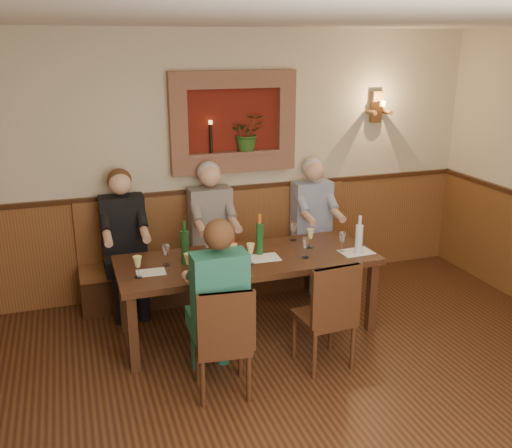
{
  "coord_description": "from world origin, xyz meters",
  "views": [
    {
      "loc": [
        -1.5,
        -2.86,
        2.66
      ],
      "look_at": [
        0.1,
        1.9,
        1.05
      ],
      "focal_mm": 40.0,
      "sensor_mm": 36.0,
      "label": 1
    }
  ],
  "objects": [
    {
      "name": "wine_glass_11",
      "position": [
        0.59,
        2.16,
        0.85
      ],
      "size": [
        0.08,
        0.08,
        0.19
      ],
      "primitive_type": null,
      "color": "white",
      "rests_on": "dining_table"
    },
    {
      "name": "wine_bottle_green_a",
      "position": [
        0.13,
        1.9,
        0.91
      ],
      "size": [
        0.09,
        0.09,
        0.39
      ],
      "rotation": [
        0.0,
        0.0,
        -0.32
      ],
      "color": "#19471E",
      "rests_on": "dining_table"
    },
    {
      "name": "person_bench_right",
      "position": [
        1.06,
        2.69,
        0.6
      ],
      "size": [
        0.43,
        0.53,
        1.45
      ],
      "color": "navy",
      "rests_on": "ground"
    },
    {
      "name": "wall_niche",
      "position": [
        0.24,
        2.94,
        1.81
      ],
      "size": [
        1.36,
        0.3,
        1.06
      ],
      "color": "#5E160D",
      "rests_on": "ground"
    },
    {
      "name": "wine_glass_6",
      "position": [
        0.51,
        1.67,
        0.85
      ],
      "size": [
        0.08,
        0.08,
        0.19
      ],
      "primitive_type": null,
      "color": "white",
      "rests_on": "dining_table"
    },
    {
      "name": "wine_glass_4",
      "position": [
        -0.02,
        1.69,
        0.85
      ],
      "size": [
        0.08,
        0.08,
        0.19
      ],
      "primitive_type": null,
      "color": "#DEE287",
      "rests_on": "dining_table"
    },
    {
      "name": "person_chair_front",
      "position": [
        -0.5,
        1.07,
        0.59
      ],
      "size": [
        0.42,
        0.52,
        1.43
      ],
      "color": "#174153",
      "rests_on": "ground"
    },
    {
      "name": "water_bottle",
      "position": [
        1.01,
        1.6,
        0.9
      ],
      "size": [
        0.08,
        0.08,
        0.38
      ],
      "rotation": [
        0.0,
        0.0,
        0.1
      ],
      "color": "silver",
      "rests_on": "dining_table"
    },
    {
      "name": "room_shell",
      "position": [
        0.0,
        0.0,
        1.89
      ],
      "size": [
        6.04,
        6.04,
        2.82
      ],
      "color": "#C1B192",
      "rests_on": "ground"
    },
    {
      "name": "tasting_sheet_c",
      "position": [
        1.02,
        1.65,
        0.75
      ],
      "size": [
        0.32,
        0.23,
        0.0
      ],
      "primitive_type": "cube",
      "rotation": [
        0.0,
        0.0,
        0.05
      ],
      "color": "white",
      "rests_on": "dining_table"
    },
    {
      "name": "tasting_sheet_d",
      "position": [
        -0.4,
        1.57,
        0.75
      ],
      "size": [
        0.25,
        0.19,
        0.0
      ],
      "primitive_type": "cube",
      "rotation": [
        0.0,
        0.0,
        0.05
      ],
      "color": "white",
      "rests_on": "dining_table"
    },
    {
      "name": "tasting_sheet_b",
      "position": [
        0.13,
        1.79,
        0.75
      ],
      "size": [
        0.32,
        0.23,
        0.0
      ],
      "primitive_type": "cube",
      "rotation": [
        0.0,
        0.0,
        -0.05
      ],
      "color": "white",
      "rests_on": "dining_table"
    },
    {
      "name": "wine_glass_3",
      "position": [
        -0.35,
        1.96,
        0.85
      ],
      "size": [
        0.08,
        0.08,
        0.19
      ],
      "primitive_type": null,
      "color": "white",
      "rests_on": "dining_table"
    },
    {
      "name": "chair_near_right",
      "position": [
        0.43,
        1.06,
        0.28
      ],
      "size": [
        0.46,
        0.46,
        0.97
      ],
      "rotation": [
        0.0,
        0.0,
        0.08
      ],
      "color": "#3B2011",
      "rests_on": "ground"
    },
    {
      "name": "wine_glass_10",
      "position": [
        -0.17,
        1.73,
        0.85
      ],
      "size": [
        0.08,
        0.08,
        0.19
      ],
      "primitive_type": null,
      "color": "#DEE287",
      "rests_on": "dining_table"
    },
    {
      "name": "wine_glass_5",
      "position": [
        0.16,
        1.98,
        0.85
      ],
      "size": [
        0.08,
        0.08,
        0.19
      ],
      "primitive_type": null,
      "color": "#DEE287",
      "rests_on": "dining_table"
    },
    {
      "name": "wainscoting",
      "position": [
        0.0,
        -0.0,
        0.59
      ],
      "size": [
        6.02,
        6.02,
        1.15
      ],
      "color": "brown",
      "rests_on": "ground"
    },
    {
      "name": "wine_glass_0",
      "position": [
        -1.02,
        1.7,
        0.85
      ],
      "size": [
        0.08,
        0.08,
        0.19
      ],
      "primitive_type": null,
      "color": "#DEE287",
      "rests_on": "dining_table"
    },
    {
      "name": "person_bench_mid",
      "position": [
        -0.12,
        2.69,
        0.62
      ],
      "size": [
        0.45,
        0.55,
        1.48
      ],
      "color": "#625B5A",
      "rests_on": "ground"
    },
    {
      "name": "tasting_sheet_a",
      "position": [
        -0.91,
        1.77,
        0.75
      ],
      "size": [
        0.26,
        0.19,
        0.0
      ],
      "primitive_type": "cube",
      "rotation": [
        0.0,
        0.0,
        -0.04
      ],
      "color": "white",
      "rests_on": "dining_table"
    },
    {
      "name": "dining_table",
      "position": [
        0.0,
        1.85,
        0.68
      ],
      "size": [
        2.4,
        0.9,
        0.75
      ],
      "color": "#3B2011",
      "rests_on": "ground"
    },
    {
      "name": "wine_glass_7",
      "position": [
        0.66,
        1.91,
        0.85
      ],
      "size": [
        0.08,
        0.08,
        0.19
      ],
      "primitive_type": null,
      "color": "#DEE287",
      "rests_on": "dining_table"
    },
    {
      "name": "wine_glass_2",
      "position": [
        -0.6,
        1.62,
        0.85
      ],
      "size": [
        0.08,
        0.08,
        0.19
      ],
      "primitive_type": null,
      "color": "#DEE287",
      "rests_on": "dining_table"
    },
    {
      "name": "wine_glass_8",
      "position": [
        0.9,
        1.71,
        0.85
      ],
      "size": [
        0.08,
        0.08,
        0.19
      ],
      "primitive_type": null,
      "color": "white",
      "rests_on": "dining_table"
    },
    {
      "name": "wine_glass_9",
      "position": [
        -0.17,
        1.5,
        0.85
      ],
      "size": [
        0.08,
        0.08,
        0.19
      ],
      "primitive_type": null,
      "color": "#DEE287",
      "rests_on": "dining_table"
    },
    {
      "name": "chair_near_left",
      "position": [
        -0.5,
        0.93,
        0.27
      ],
      "size": [
        0.46,
        0.46,
        0.94
      ],
      "rotation": [
        0.0,
        0.0,
        -0.11
      ],
      "color": "#3B2011",
      "rests_on": "ground"
    },
    {
      "name": "wine_glass_1",
      "position": [
        -0.75,
        1.9,
        0.85
      ],
      "size": [
        0.08,
        0.08,
        0.19
      ],
      "primitive_type": null,
      "color": "white",
      "rests_on": "dining_table"
    },
    {
      "name": "wine_bottle_green_b",
      "position": [
        -0.58,
        1.88,
        0.91
      ],
      "size": [
        0.1,
        0.1,
        0.4
      ],
      "rotation": [
        0.0,
        0.0,
        -0.42
      ],
      "color": "#19471E",
      "rests_on": "dining_table"
    },
    {
      "name": "spittoon_bucket",
      "position": [
        -0.25,
        1.85,
        0.89
      ],
      "size": [
        0.32,
        0.32,
        0.27
      ],
      "primitive_type": "cylinder",
      "rotation": [
        0.0,
        0.0,
        0.43
      ],
      "color": "red",
      "rests_on": "dining_table"
    },
    {
      "name": "bench",
      "position": [
        0.0,
        2.79,
        0.33
      ],
      "size": [
        3.0,
        0.45,
        1.11
      ],
      "color": "#381E0F",
      "rests_on": "ground"
    },
    {
      "name": "wall_sconce",
      "position": [
        1.9,
        2.93,
        1.94
      ],
      "size": [
        0.25,
        0.2,
        0.35
      ],
      "color": "brown",
      "rests_on": "ground"
    },
    {
      "name": "person_bench_left",
      "position": [
        -1.03,
        2.69,
        0.61
      ],
      "size": [
        0.44,
        0.54,
        1.47
      ],
      "color": "black",
      "rests_on": "ground"
    }
  ]
}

